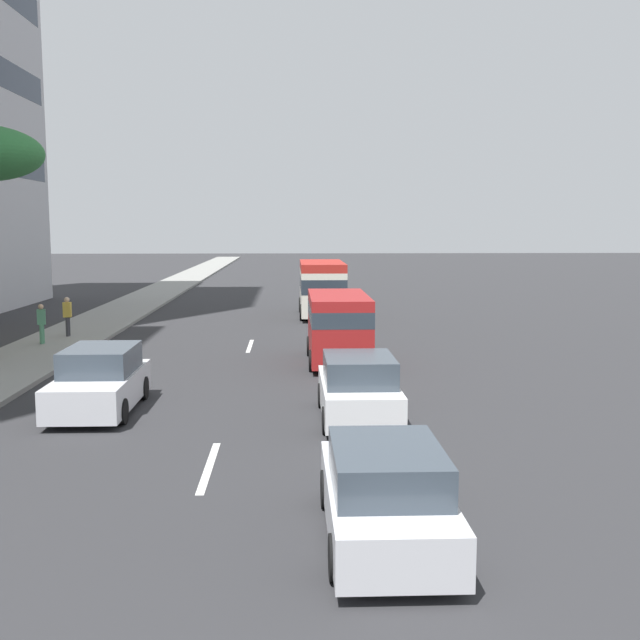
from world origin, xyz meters
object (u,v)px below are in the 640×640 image
(pedestrian_near_lamp, at_px, (67,315))
(car_fourth, at_px, (385,494))
(pedestrian_mid_block, at_px, (42,322))
(car_fifth, at_px, (358,389))
(minibus_lead, at_px, (322,286))
(car_second, at_px, (100,381))
(van_third, at_px, (338,324))

(pedestrian_near_lamp, bearing_deg, car_fourth, 116.88)
(pedestrian_mid_block, bearing_deg, car_fifth, -59.68)
(minibus_lead, distance_m, pedestrian_near_lamp, 13.65)
(minibus_lead, xyz_separation_m, car_second, (-20.42, 6.62, -0.81))
(minibus_lead, xyz_separation_m, van_third, (-13.78, -0.01, -0.21))
(car_fourth, bearing_deg, pedestrian_mid_block, 31.03)
(car_fifth, bearing_deg, car_fourth, 178.09)
(pedestrian_mid_block, bearing_deg, car_second, -79.32)
(car_fourth, height_order, pedestrian_mid_block, pedestrian_mid_block)
(minibus_lead, distance_m, car_second, 21.48)
(minibus_lead, distance_m, car_fourth, 28.76)
(pedestrian_mid_block, bearing_deg, van_third, -32.80)
(minibus_lead, height_order, pedestrian_near_lamp, minibus_lead)
(car_fourth, xyz_separation_m, pedestrian_near_lamp, (20.85, 10.89, 0.34))
(van_third, distance_m, pedestrian_near_lamp, 12.59)
(minibus_lead, xyz_separation_m, pedestrian_mid_block, (-9.95, 11.54, -0.59))
(van_third, bearing_deg, pedestrian_near_lamp, 62.17)
(car_fourth, relative_size, car_fifth, 1.03)
(car_fifth, bearing_deg, minibus_lead, 0.03)
(car_fourth, distance_m, car_fifth, 7.17)
(van_third, height_order, car_fourth, van_third)
(minibus_lead, relative_size, car_second, 1.48)
(car_fifth, height_order, pedestrian_mid_block, pedestrian_mid_block)
(pedestrian_mid_block, bearing_deg, car_fourth, -73.43)
(minibus_lead, relative_size, pedestrian_near_lamp, 3.81)
(minibus_lead, xyz_separation_m, car_fifth, (-21.59, -0.01, -0.82))
(car_fifth, xyz_separation_m, pedestrian_mid_block, (11.64, 11.55, 0.24))
(van_third, xyz_separation_m, pedestrian_mid_block, (3.83, 11.55, -0.37))
(minibus_lead, bearing_deg, car_fourth, 179.54)
(car_fifth, height_order, pedestrian_near_lamp, pedestrian_near_lamp)
(car_second, height_order, car_fourth, car_second)
(car_second, bearing_deg, pedestrian_near_lamp, -160.24)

